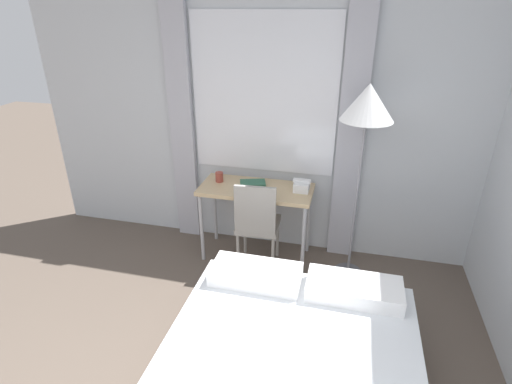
# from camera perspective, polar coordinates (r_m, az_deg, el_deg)

# --- Properties ---
(wall_back_with_window) EXTENTS (4.97, 0.13, 2.70)m
(wall_back_with_window) POSITION_cam_1_polar(r_m,az_deg,el_deg) (3.94, 2.27, 10.04)
(wall_back_with_window) COLOR silver
(wall_back_with_window) RESTS_ON ground_plane
(desk) EXTENTS (1.10, 0.49, 0.78)m
(desk) POSITION_cam_1_polar(r_m,az_deg,el_deg) (3.90, 0.00, -0.42)
(desk) COLOR tan
(desk) RESTS_ON ground_plane
(desk_chair) EXTENTS (0.42, 0.42, 0.94)m
(desk_chair) POSITION_cam_1_polar(r_m,az_deg,el_deg) (3.79, 0.15, -4.18)
(desk_chair) COLOR gray
(desk_chair) RESTS_ON ground_plane
(standing_lamp) EXTENTS (0.44, 0.44, 1.83)m
(standing_lamp) POSITION_cam_1_polar(r_m,az_deg,el_deg) (3.40, 15.59, 11.09)
(standing_lamp) COLOR #4C4C51
(standing_lamp) RESTS_ON ground_plane
(telephone) EXTENTS (0.17, 0.17, 0.11)m
(telephone) POSITION_cam_1_polar(r_m,az_deg,el_deg) (3.82, 6.55, 0.92)
(telephone) COLOR white
(telephone) RESTS_ON desk
(book) EXTENTS (0.28, 0.22, 0.02)m
(book) POSITION_cam_1_polar(r_m,az_deg,el_deg) (3.93, -0.46, 1.31)
(book) COLOR #33664C
(book) RESTS_ON desk
(mug) EXTENTS (0.08, 0.08, 0.10)m
(mug) POSITION_cam_1_polar(r_m,az_deg,el_deg) (3.99, -5.26, 2.15)
(mug) COLOR #993F33
(mug) RESTS_ON desk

